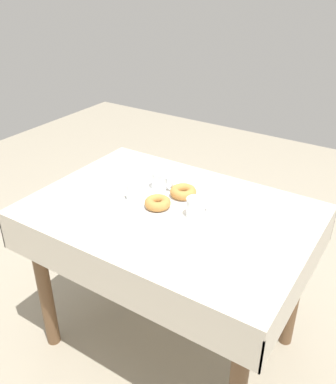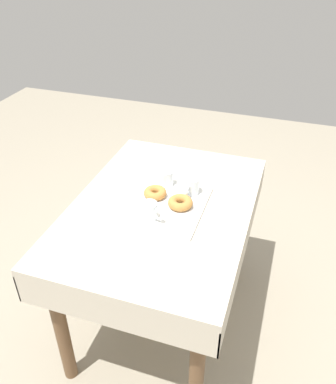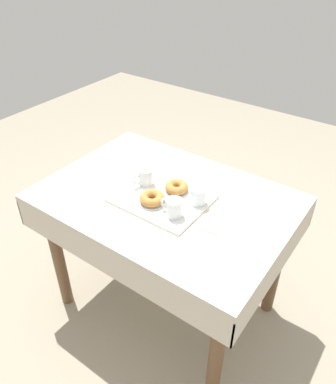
% 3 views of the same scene
% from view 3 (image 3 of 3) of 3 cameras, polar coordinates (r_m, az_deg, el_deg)
% --- Properties ---
extents(ground_plane, '(6.00, 6.00, 0.00)m').
position_cam_3_polar(ground_plane, '(2.33, -0.27, -16.28)').
color(ground_plane, gray).
extents(dining_table, '(1.16, 0.82, 0.78)m').
position_cam_3_polar(dining_table, '(1.86, -0.33, -3.63)').
color(dining_table, beige).
rests_on(dining_table, ground).
extents(serving_tray, '(0.42, 0.33, 0.01)m').
position_cam_3_polar(serving_tray, '(1.76, -0.82, -0.98)').
color(serving_tray, white).
rests_on(serving_tray, dining_table).
extents(tea_mug_left, '(0.11, 0.07, 0.08)m').
position_cam_3_polar(tea_mug_left, '(1.63, 0.86, -2.43)').
color(tea_mug_left, white).
rests_on(tea_mug_left, serving_tray).
extents(tea_mug_right, '(0.07, 0.11, 0.08)m').
position_cam_3_polar(tea_mug_right, '(1.83, -3.41, 2.23)').
color(tea_mug_right, white).
rests_on(tea_mug_right, serving_tray).
extents(water_glass_near, '(0.07, 0.07, 0.08)m').
position_cam_3_polar(water_glass_near, '(1.71, 4.54, -0.65)').
color(water_glass_near, white).
rests_on(water_glass_near, serving_tray).
extents(donut_plate_left, '(0.12, 0.12, 0.01)m').
position_cam_3_polar(donut_plate_left, '(1.79, 1.28, 0.13)').
color(donut_plate_left, silver).
rests_on(donut_plate_left, serving_tray).
extents(sugar_donut_left, '(0.11, 0.11, 0.04)m').
position_cam_3_polar(sugar_donut_left, '(1.78, 1.29, 0.75)').
color(sugar_donut_left, '#BC7F3D').
rests_on(sugar_donut_left, donut_plate_left).
extents(donut_plate_right, '(0.12, 0.12, 0.01)m').
position_cam_3_polar(donut_plate_right, '(1.72, -2.37, -1.56)').
color(donut_plate_right, silver).
rests_on(donut_plate_right, serving_tray).
extents(sugar_donut_right, '(0.11, 0.11, 0.04)m').
position_cam_3_polar(sugar_donut_right, '(1.71, -2.39, -0.92)').
color(sugar_donut_right, '#BC7F3D').
rests_on(sugar_donut_right, donut_plate_right).
extents(paper_napkin, '(0.15, 0.13, 0.01)m').
position_cam_3_polar(paper_napkin, '(1.63, 7.43, -4.98)').
color(paper_napkin, white).
rests_on(paper_napkin, dining_table).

